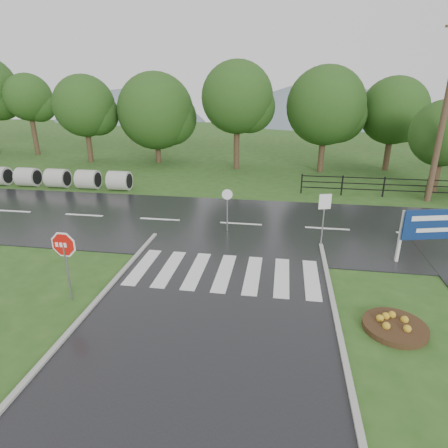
# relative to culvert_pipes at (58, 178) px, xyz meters

# --- Properties ---
(ground) EXTENTS (120.00, 120.00, 0.00)m
(ground) POSITION_rel_culvert_pipes_xyz_m (12.45, -15.00, -0.60)
(ground) COLOR #294F1A
(ground) RESTS_ON ground
(main_road) EXTENTS (90.00, 8.00, 0.04)m
(main_road) POSITION_rel_culvert_pipes_xyz_m (12.45, -5.00, -0.60)
(main_road) COLOR black
(main_road) RESTS_ON ground
(crosswalk) EXTENTS (6.50, 2.80, 0.02)m
(crosswalk) POSITION_rel_culvert_pipes_xyz_m (12.45, -10.00, -0.54)
(crosswalk) COLOR silver
(crosswalk) RESTS_ON ground
(fence_west) EXTENTS (9.58, 0.08, 1.20)m
(fence_west) POSITION_rel_culvert_pipes_xyz_m (20.20, 1.00, 0.12)
(fence_west) COLOR black
(fence_west) RESTS_ON ground
(hills) EXTENTS (102.00, 48.00, 48.00)m
(hills) POSITION_rel_culvert_pipes_xyz_m (15.94, 50.00, -16.14)
(hills) COLOR slate
(hills) RESTS_ON ground
(treeline) EXTENTS (83.20, 5.20, 10.00)m
(treeline) POSITION_rel_culvert_pipes_xyz_m (13.45, 9.00, -0.60)
(treeline) COLOR #1D4114
(treeline) RESTS_ON ground
(culvert_pipes) EXTENTS (9.70, 1.20, 1.20)m
(culvert_pipes) POSITION_rel_culvert_pipes_xyz_m (0.00, 0.00, 0.00)
(culvert_pipes) COLOR #9E9B93
(culvert_pipes) RESTS_ON ground
(stop_sign) EXTENTS (1.07, 0.08, 2.40)m
(stop_sign) POSITION_rel_culvert_pipes_xyz_m (8.06, -12.41, 1.09)
(stop_sign) COLOR #939399
(stop_sign) RESTS_ON ground
(estate_billboard) EXTENTS (2.38, 0.67, 2.14)m
(estate_billboard) POSITION_rel_culvert_pipes_xyz_m (19.78, -8.05, 0.87)
(estate_billboard) COLOR silver
(estate_billboard) RESTS_ON ground
(flower_bed) EXTENTS (1.69, 1.69, 0.34)m
(flower_bed) POSITION_rel_culvert_pipes_xyz_m (17.52, -12.42, -0.47)
(flower_bed) COLOR #332111
(flower_bed) RESTS_ON ground
(reg_sign_small) EXTENTS (0.49, 0.16, 2.25)m
(reg_sign_small) POSITION_rel_culvert_pipes_xyz_m (15.98, -7.08, 0.99)
(reg_sign_small) COLOR #939399
(reg_sign_small) RESTS_ON ground
(reg_sign_round) EXTENTS (0.46, 0.08, 2.00)m
(reg_sign_round) POSITION_rel_culvert_pipes_xyz_m (11.94, -6.05, 0.69)
(reg_sign_round) COLOR #939399
(reg_sign_round) RESTS_ON ground
(utility_pole_east) EXTENTS (1.67, 0.63, 9.66)m
(utility_pole_east) POSITION_rel_culvert_pipes_xyz_m (22.53, 0.50, 4.31)
(utility_pole_east) COLOR #473523
(utility_pole_east) RESTS_ON ground
(entrance_tree_left) EXTENTS (3.85, 3.85, 5.51)m
(entrance_tree_left) POSITION_rel_culvert_pipes_xyz_m (23.48, 2.50, 2.96)
(entrance_tree_left) COLOR #3D2B1C
(entrance_tree_left) RESTS_ON ground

